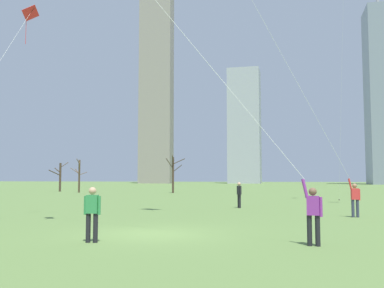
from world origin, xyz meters
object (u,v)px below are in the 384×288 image
kite_flyer_midfield_center_green (271,158)px  bare_tree_leftmost (173,172)px  bystander_watching_nearby (92,211)px  bare_tree_rightmost (60,176)px  bare_tree_center (79,175)px  kite_flyer_midfield_left_blue (314,121)px  bystander_strolling_midfield (239,194)px

kite_flyer_midfield_center_green → bare_tree_leftmost: (-13.95, 40.11, 0.13)m
bystander_watching_nearby → bare_tree_rightmost: size_ratio=0.39×
bare_tree_center → bare_tree_leftmost: 12.46m
kite_flyer_midfield_left_blue → bare_tree_rightmost: size_ratio=4.22×
kite_flyer_midfield_left_blue → kite_flyer_midfield_center_green: (-1.71, -8.59, -2.14)m
kite_flyer_midfield_left_blue → bare_tree_leftmost: (-15.66, 31.52, -2.01)m
bare_tree_rightmost → kite_flyer_midfield_center_green: bearing=-53.6°
bystander_strolling_midfield → bare_tree_center: size_ratio=0.37×
bare_tree_rightmost → bystander_strolling_midfield: bearing=-44.0°
bystander_strolling_midfield → bare_tree_center: bearing=134.5°
kite_flyer_midfield_center_green → bare_tree_center: bearing=124.2°
kite_flyer_midfield_center_green → bare_tree_center: 46.92m
bystander_watching_nearby → bare_tree_leftmost: 41.96m
bare_tree_center → bystander_strolling_midfield: bearing=-45.5°
bare_tree_leftmost → bare_tree_rightmost: bearing=173.8°
kite_flyer_midfield_left_blue → bare_tree_leftmost: kite_flyer_midfield_left_blue is taller
bystander_watching_nearby → kite_flyer_midfield_left_blue: bearing=54.0°
kite_flyer_midfield_center_green → bystander_watching_nearby: kite_flyer_midfield_center_green is taller
bare_tree_center → kite_flyer_midfield_left_blue: bearing=-47.1°
kite_flyer_midfield_center_green → bare_tree_center: (-26.34, 38.82, -0.14)m
bystander_watching_nearby → kite_flyer_midfield_center_green: bearing=9.7°
bare_tree_rightmost → bare_tree_center: size_ratio=0.95×
kite_flyer_midfield_left_blue → bare_tree_leftmost: bearing=116.4°
kite_flyer_midfield_left_blue → bare_tree_rightmost: bearing=134.4°
bare_tree_leftmost → bare_tree_center: bearing=-174.1°
bare_tree_leftmost → bystander_watching_nearby: bearing=-77.9°
bare_tree_leftmost → kite_flyer_midfield_center_green: bearing=-70.8°
kite_flyer_midfield_left_blue → bare_tree_rightmost: kite_flyer_midfield_left_blue is taller
bystander_watching_nearby → bystander_strolling_midfield: bearing=80.7°
bystander_strolling_midfield → bare_tree_center: bare_tree_center is taller
bare_tree_rightmost → bare_tree_center: (4.58, -3.14, 0.20)m
bare_tree_rightmost → bystander_watching_nearby: bearing=-59.0°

